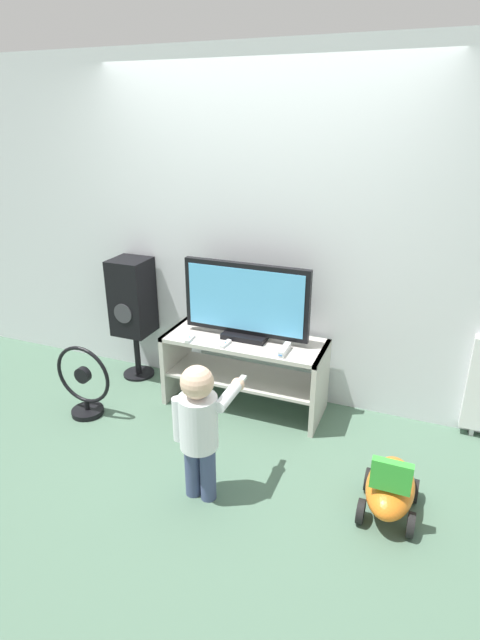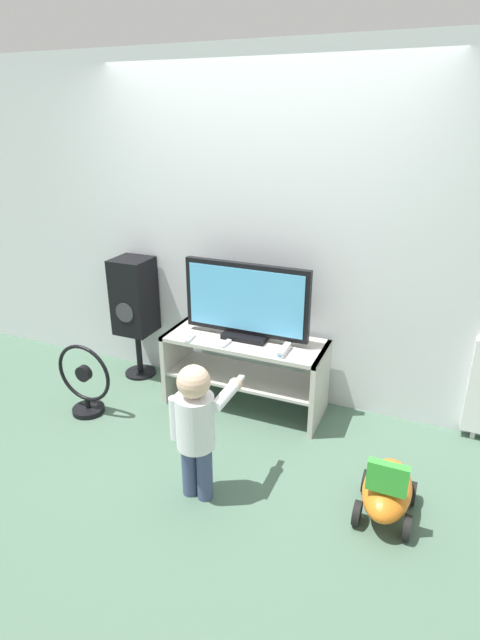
{
  "view_description": "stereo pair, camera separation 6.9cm",
  "coord_description": "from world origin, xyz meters",
  "px_view_note": "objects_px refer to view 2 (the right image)",
  "views": [
    {
      "loc": [
        1.24,
        -2.94,
        2.14
      ],
      "look_at": [
        0.0,
        0.14,
        0.77
      ],
      "focal_mm": 28.0,
      "sensor_mm": 36.0,
      "label": 1
    },
    {
      "loc": [
        1.3,
        -2.92,
        2.14
      ],
      "look_at": [
        0.0,
        0.14,
        0.77
      ],
      "focal_mm": 28.0,
      "sensor_mm": 36.0,
      "label": 2
    }
  ],
  "objects_px": {
    "remote_primary": "(190,338)",
    "child": "(197,422)",
    "television": "(246,302)",
    "remote_secondary": "(225,344)",
    "speaker_tower": "(134,299)",
    "ride_on_toy": "(387,490)",
    "game_console": "(284,350)",
    "floor_fan": "(85,383)"
  },
  "relations": [
    {
      "from": "remote_primary",
      "to": "child",
      "type": "bearing_deg",
      "value": -59.72
    },
    {
      "from": "television",
      "to": "remote_secondary",
      "type": "height_order",
      "value": "television"
    },
    {
      "from": "remote_primary",
      "to": "remote_secondary",
      "type": "height_order",
      "value": "same"
    },
    {
      "from": "remote_primary",
      "to": "television",
      "type": "bearing_deg",
      "value": 27.28
    },
    {
      "from": "speaker_tower",
      "to": "ride_on_toy",
      "type": "relative_size",
      "value": 2.04
    },
    {
      "from": "game_console",
      "to": "floor_fan",
      "type": "relative_size",
      "value": 0.34
    },
    {
      "from": "floor_fan",
      "to": "game_console",
      "type": "bearing_deg",
      "value": 17.74
    },
    {
      "from": "speaker_tower",
      "to": "child",
      "type": "bearing_deg",
      "value": -44.19
    },
    {
      "from": "remote_primary",
      "to": "speaker_tower",
      "type": "xyz_separation_m",
      "value": [
        -0.68,
        0.29,
        0.12
      ]
    },
    {
      "from": "speaker_tower",
      "to": "television",
      "type": "bearing_deg",
      "value": -5.09
    },
    {
      "from": "game_console",
      "to": "speaker_tower",
      "type": "bearing_deg",
      "value": 170.69
    },
    {
      "from": "remote_secondary",
      "to": "child",
      "type": "bearing_deg",
      "value": -75.9
    },
    {
      "from": "remote_secondary",
      "to": "child",
      "type": "distance_m",
      "value": 0.91
    },
    {
      "from": "television",
      "to": "ride_on_toy",
      "type": "height_order",
      "value": "television"
    },
    {
      "from": "ride_on_toy",
      "to": "speaker_tower",
      "type": "bearing_deg",
      "value": 158.62
    },
    {
      "from": "television",
      "to": "ride_on_toy",
      "type": "xyz_separation_m",
      "value": [
        1.19,
        -0.78,
        -0.69
      ]
    },
    {
      "from": "television",
      "to": "speaker_tower",
      "type": "xyz_separation_m",
      "value": [
        -1.05,
        0.09,
        -0.15
      ]
    },
    {
      "from": "remote_primary",
      "to": "child",
      "type": "distance_m",
      "value": 1.0
    },
    {
      "from": "television",
      "to": "ride_on_toy",
      "type": "distance_m",
      "value": 1.59
    },
    {
      "from": "remote_primary",
      "to": "floor_fan",
      "type": "bearing_deg",
      "value": -150.43
    },
    {
      "from": "television",
      "to": "child",
      "type": "relative_size",
      "value": 1.1
    },
    {
      "from": "speaker_tower",
      "to": "game_console",
      "type": "bearing_deg",
      "value": -9.31
    },
    {
      "from": "game_console",
      "to": "remote_primary",
      "type": "bearing_deg",
      "value": -175.5
    },
    {
      "from": "television",
      "to": "remote_secondary",
      "type": "distance_m",
      "value": 0.34
    },
    {
      "from": "child",
      "to": "speaker_tower",
      "type": "bearing_deg",
      "value": 135.81
    },
    {
      "from": "speaker_tower",
      "to": "remote_secondary",
      "type": "bearing_deg",
      "value": -15.77
    },
    {
      "from": "remote_primary",
      "to": "floor_fan",
      "type": "height_order",
      "value": "remote_primary"
    },
    {
      "from": "child",
      "to": "floor_fan",
      "type": "xyz_separation_m",
      "value": [
        -1.21,
        0.47,
        -0.26
      ]
    },
    {
      "from": "game_console",
      "to": "ride_on_toy",
      "type": "distance_m",
      "value": 1.15
    },
    {
      "from": "television",
      "to": "child",
      "type": "height_order",
      "value": "television"
    },
    {
      "from": "television",
      "to": "remote_secondary",
      "type": "xyz_separation_m",
      "value": [
        -0.09,
        -0.18,
        -0.27
      ]
    },
    {
      "from": "remote_primary",
      "to": "speaker_tower",
      "type": "bearing_deg",
      "value": 157.16
    },
    {
      "from": "child",
      "to": "floor_fan",
      "type": "distance_m",
      "value": 1.32
    },
    {
      "from": "remote_secondary",
      "to": "floor_fan",
      "type": "distance_m",
      "value": 1.12
    },
    {
      "from": "remote_primary",
      "to": "remote_secondary",
      "type": "distance_m",
      "value": 0.28
    },
    {
      "from": "remote_primary",
      "to": "floor_fan",
      "type": "distance_m",
      "value": 0.87
    },
    {
      "from": "remote_secondary",
      "to": "game_console",
      "type": "bearing_deg",
      "value": 5.58
    },
    {
      "from": "floor_fan",
      "to": "remote_primary",
      "type": "bearing_deg",
      "value": 29.57
    },
    {
      "from": "remote_primary",
      "to": "child",
      "type": "xyz_separation_m",
      "value": [
        0.51,
        -0.87,
        -0.07
      ]
    },
    {
      "from": "remote_secondary",
      "to": "floor_fan",
      "type": "bearing_deg",
      "value": -157.31
    },
    {
      "from": "game_console",
      "to": "remote_secondary",
      "type": "distance_m",
      "value": 0.44
    },
    {
      "from": "game_console",
      "to": "speaker_tower",
      "type": "height_order",
      "value": "speaker_tower"
    }
  ]
}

